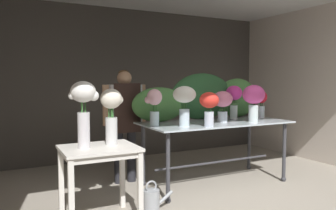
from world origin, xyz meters
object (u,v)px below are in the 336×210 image
watering_can (152,200)px  vase_white_roses_tall (84,106)px  vase_fuchsia_stock (254,98)px  vase_crimson_snapdragons (261,102)px  florist (125,113)px  vase_scarlet_anemones (209,105)px  display_table_glass (215,131)px  side_table_white (99,157)px  vase_ivory_hydrangea (184,100)px  vase_rosy_roses (223,102)px  vase_blush_carnations (154,104)px  vase_cream_lisianthus_tall (112,111)px  vase_magenta_peonies (234,97)px

watering_can → vase_white_roses_tall: bearing=178.4°
vase_fuchsia_stock → vase_crimson_snapdragons: bearing=36.3°
florist → vase_white_roses_tall: bearing=-126.2°
vase_white_roses_tall → vase_crimson_snapdragons: bearing=11.4°
vase_scarlet_anemones → watering_can: (-0.83, -0.15, -0.99)m
display_table_glass → vase_scarlet_anemones: (-0.35, -0.37, 0.39)m
side_table_white → florist: 1.33m
side_table_white → vase_ivory_hydrangea: (1.14, 0.30, 0.52)m
florist → vase_rosy_roses: (1.16, -0.67, 0.16)m
florist → vase_fuchsia_stock: (1.51, -0.87, 0.21)m
vase_scarlet_anemones → vase_blush_carnations: (-0.57, 0.36, 0.00)m
vase_rosy_roses → vase_cream_lisianthus_tall: size_ratio=0.73×
side_table_white → vase_crimson_snapdragons: size_ratio=1.85×
display_table_glass → vase_white_roses_tall: bearing=-165.2°
vase_blush_carnations → vase_cream_lisianthus_tall: vase_cream_lisianthus_tall is taller
watering_can → vase_cream_lisianthus_tall: bearing=168.6°
vase_rosy_roses → vase_ivory_hydrangea: vase_ivory_hydrangea is taller
side_table_white → vase_blush_carnations: vase_blush_carnations is taller
vase_blush_carnations → watering_can: bearing=-117.4°
vase_rosy_roses → vase_fuchsia_stock: (0.36, -0.21, 0.06)m
display_table_glass → vase_magenta_peonies: (0.41, 0.13, 0.44)m
vase_crimson_snapdragons → vase_magenta_peonies: (-0.45, 0.08, 0.07)m
vase_blush_carnations → vase_cream_lisianthus_tall: bearing=-147.5°
side_table_white → vase_white_roses_tall: 0.54m
florist → vase_crimson_snapdragons: (1.94, -0.55, 0.13)m
display_table_glass → vase_fuchsia_stock: vase_fuchsia_stock is taller
vase_blush_carnations → vase_cream_lisianthus_tall: 0.80m
vase_blush_carnations → watering_can: size_ratio=1.29×
vase_blush_carnations → vase_cream_lisianthus_tall: (-0.67, -0.43, -0.02)m
florist → vase_crimson_snapdragons: bearing=-15.9°
vase_fuchsia_stock → vase_blush_carnations: vase_fuchsia_stock is taller
vase_fuchsia_stock → vase_blush_carnations: size_ratio=1.10×
display_table_glass → watering_can: bearing=-156.3°
vase_cream_lisianthus_tall → watering_can: vase_cream_lisianthus_tall is taller
display_table_glass → vase_white_roses_tall: (-1.89, -0.50, 0.44)m
side_table_white → vase_cream_lisianthus_tall: bearing=22.1°
watering_can → side_table_white: bearing=177.9°
vase_scarlet_anemones → vase_white_roses_tall: bearing=-175.2°
vase_fuchsia_stock → watering_can: vase_fuchsia_stock is taller
florist → vase_scarlet_anemones: 1.23m
florist → watering_can: (-0.11, -1.13, -0.84)m
vase_fuchsia_stock → vase_cream_lisianthus_tall: (-2.03, -0.18, -0.07)m
vase_scarlet_anemones → vase_rosy_roses: bearing=36.5°
florist → vase_ivory_hydrangea: (0.47, -0.82, 0.22)m
florist → vase_rosy_roses: 1.34m
florist → vase_cream_lisianthus_tall: (-0.52, -1.05, 0.14)m
vase_scarlet_anemones → vase_blush_carnations: vase_blush_carnations is taller
vase_rosy_roses → watering_can: 1.67m
vase_crimson_snapdragons → vase_white_roses_tall: vase_white_roses_tall is taller
display_table_glass → vase_cream_lisianthus_tall: size_ratio=3.53×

